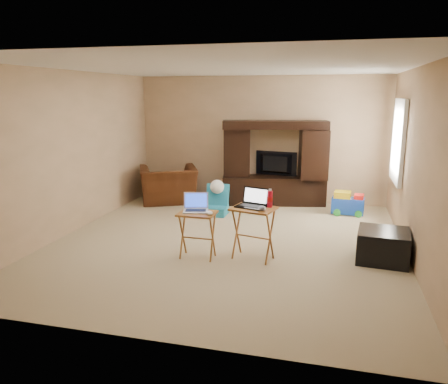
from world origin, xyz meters
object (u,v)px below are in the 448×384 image
(child_rocker, at_px, (215,200))
(mouse_left, at_px, (210,213))
(laptop_left, at_px, (196,203))
(push_toy, at_px, (348,203))
(ottoman, at_px, (383,246))
(plush_toy, at_px, (198,207))
(laptop_right, at_px, (251,198))
(tray_table_left, at_px, (198,235))
(tray_table_right, at_px, (253,233))
(water_bottle, at_px, (270,199))
(television, at_px, (275,164))
(entertainment_center, at_px, (274,163))
(mouse_right, at_px, (262,208))
(recliner, at_px, (168,185))

(child_rocker, xyz_separation_m, mouse_left, (0.53, -2.18, 0.37))
(child_rocker, bearing_deg, laptop_left, -81.96)
(push_toy, distance_m, ottoman, 2.27)
(plush_toy, distance_m, laptop_right, 2.22)
(plush_toy, height_order, laptop_right, laptop_right)
(plush_toy, xyz_separation_m, tray_table_left, (0.59, -1.87, 0.12))
(plush_toy, relative_size, tray_table_right, 0.56)
(child_rocker, distance_m, tray_table_right, 2.24)
(ottoman, relative_size, water_bottle, 2.96)
(plush_toy, distance_m, mouse_left, 2.13)
(television, xyz_separation_m, mouse_left, (-0.38, -3.35, -0.14))
(push_toy, relative_size, ottoman, 0.90)
(tray_table_left, bearing_deg, entertainment_center, 80.81)
(laptop_right, distance_m, mouse_left, 0.57)
(tray_table_left, bearing_deg, push_toy, 54.83)
(television, bearing_deg, child_rocker, 62.28)
(push_toy, xyz_separation_m, tray_table_left, (-1.99, -2.73, 0.10))
(ottoman, height_order, tray_table_left, tray_table_left)
(tray_table_left, xyz_separation_m, laptop_right, (0.68, 0.16, 0.51))
(tray_table_right, height_order, mouse_right, mouse_right)
(television, bearing_deg, mouse_right, 104.83)
(child_rocker, bearing_deg, plush_toy, -136.07)
(tray_table_left, relative_size, water_bottle, 2.89)
(recliner, xyz_separation_m, plush_toy, (0.92, -0.94, -0.16))
(plush_toy, bearing_deg, entertainment_center, 48.90)
(child_rocker, height_order, ottoman, child_rocker)
(tray_table_right, distance_m, water_bottle, 0.51)
(recliner, relative_size, ottoman, 1.73)
(ottoman, xyz_separation_m, tray_table_left, (-2.38, -0.49, 0.11))
(recliner, bearing_deg, ottoman, 123.75)
(ottoman, bearing_deg, television, 123.03)
(mouse_right, bearing_deg, child_rocker, 119.67)
(tray_table_right, distance_m, mouse_right, 0.42)
(television, relative_size, plush_toy, 2.13)
(recliner, distance_m, mouse_left, 3.35)
(television, xyz_separation_m, recliner, (-2.07, -0.48, -0.43))
(recliner, relative_size, push_toy, 1.92)
(plush_toy, bearing_deg, mouse_right, -52.06)
(recliner, xyz_separation_m, mouse_left, (1.70, -2.87, 0.29))
(mouse_left, height_order, mouse_right, mouse_right)
(child_rocker, distance_m, mouse_right, 2.45)
(child_rocker, height_order, mouse_right, mouse_right)
(laptop_left, xyz_separation_m, mouse_right, (0.88, -0.01, -0.01))
(laptop_right, height_order, water_bottle, laptop_right)
(plush_toy, height_order, mouse_right, mouse_right)
(ottoman, relative_size, laptop_right, 1.74)
(television, relative_size, laptop_left, 2.56)
(child_rocker, bearing_deg, tray_table_right, -62.08)
(child_rocker, xyz_separation_m, tray_table_right, (1.06, -1.97, 0.08))
(mouse_right, bearing_deg, tray_table_left, -178.74)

